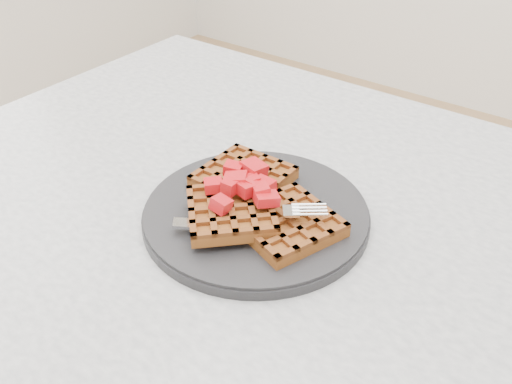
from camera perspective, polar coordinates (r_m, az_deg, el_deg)
table at (r=0.73m, az=6.30°, el=-11.90°), size 1.20×0.80×0.75m
plate at (r=0.67m, az=-0.00°, el=-2.23°), size 0.27×0.27×0.02m
waffles at (r=0.66m, az=-0.19°, el=-1.06°), size 0.21×0.19×0.03m
strawberry_pile at (r=0.65m, az=-0.00°, el=1.01°), size 0.15×0.15×0.02m
fork at (r=0.63m, az=0.53°, el=-3.34°), size 0.16×0.13×0.02m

